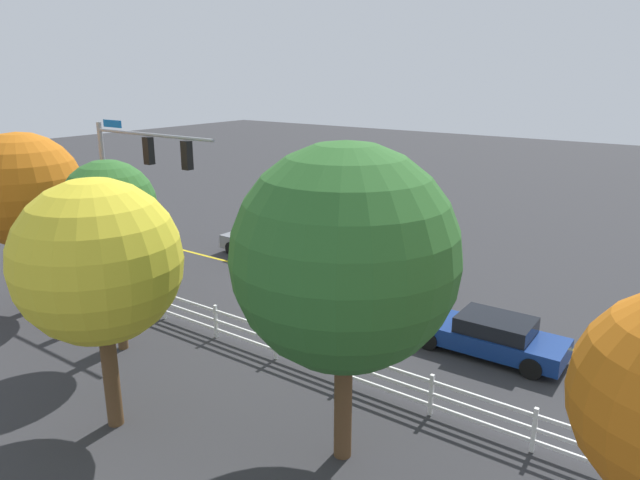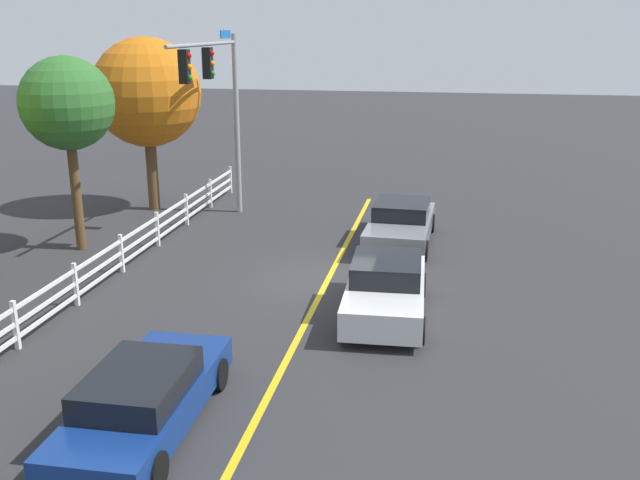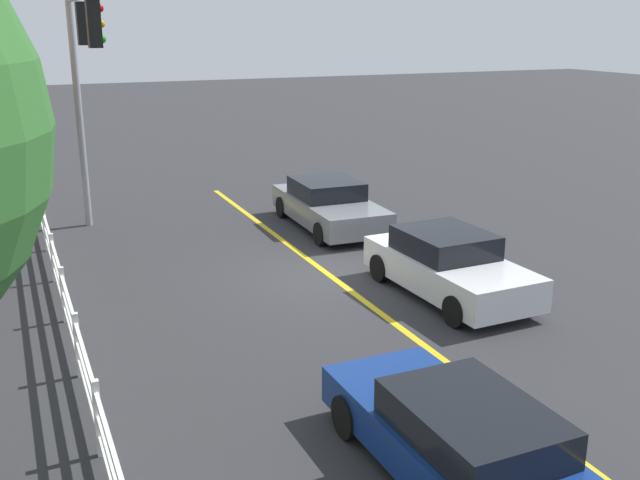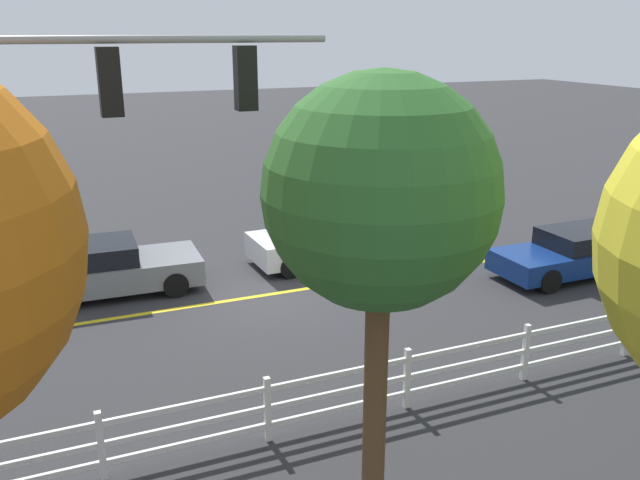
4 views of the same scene
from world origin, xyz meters
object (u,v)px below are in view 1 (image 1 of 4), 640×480
object	(u,v)px
car_2	(381,266)
tree_1	(345,257)
tree_4	(98,262)
tree_3	(24,190)
tree_0	(109,208)
car_0	(489,335)
car_1	(268,243)

from	to	relation	value
car_2	tree_1	xyz separation A→B (m)	(-5.11, 10.56, 4.14)
tree_1	tree_4	world-z (taller)	tree_1
car_2	tree_4	size ratio (longest dim) A/B	0.70
car_2	tree_3	xyz separation A→B (m)	(8.93, 9.96, 3.81)
tree_1	tree_4	xyz separation A→B (m)	(5.34, 2.32, -0.52)
tree_3	tree_0	bearing A→B (deg)	177.65
car_0	tree_0	xyz separation A→B (m)	(9.64, 6.51, 3.98)
car_1	tree_3	xyz separation A→B (m)	(2.76, 9.85, 3.83)
car_1	tree_1	xyz separation A→B (m)	(-11.28, 10.45, 4.16)
tree_1	tree_3	size ratio (longest dim) A/B	1.11
tree_4	car_0	bearing A→B (deg)	-124.17
car_2	tree_4	xyz separation A→B (m)	(0.23, 12.88, 3.61)
tree_0	tree_3	world-z (taller)	tree_3
car_0	car_2	bearing A→B (deg)	-32.23
car_0	tree_0	distance (m)	12.29
car_1	car_2	xyz separation A→B (m)	(-6.17, -0.11, 0.03)
tree_0	tree_1	xyz separation A→B (m)	(-8.73, 0.39, 0.21)
tree_4	tree_3	bearing A→B (deg)	-18.55
tree_1	tree_3	xyz separation A→B (m)	(14.04, -0.61, -0.33)
car_0	tree_0	bearing A→B (deg)	33.11
car_1	tree_3	bearing A→B (deg)	-103.91
tree_0	tree_4	world-z (taller)	tree_4
tree_0	tree_3	bearing A→B (deg)	-2.35
car_2	tree_1	world-z (taller)	tree_1
car_0	tree_3	bearing A→B (deg)	21.91
car_0	tree_1	distance (m)	8.12
tree_3	tree_4	size ratio (longest dim) A/B	1.04
car_2	tree_1	size ratio (longest dim) A/B	0.61
car_1	car_2	size ratio (longest dim) A/B	1.09
tree_0	tree_3	size ratio (longest dim) A/B	0.93
car_0	tree_3	distance (m)	16.68
tree_3	tree_4	xyz separation A→B (m)	(-8.70, 2.92, -0.19)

